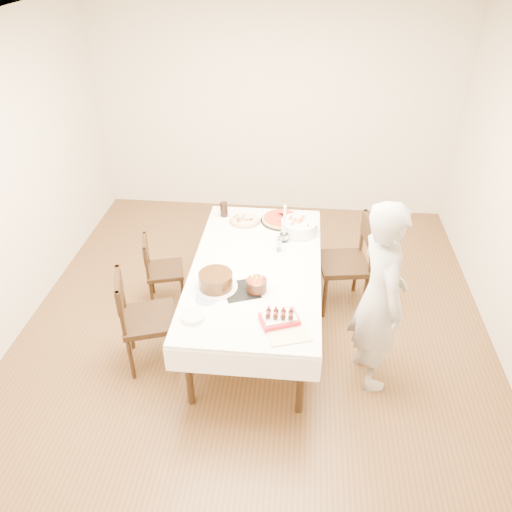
# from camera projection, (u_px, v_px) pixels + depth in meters

# --- Properties ---
(floor) EXTENTS (5.00, 5.00, 0.00)m
(floor) POSITION_uv_depth(u_px,v_px,m) (255.00, 327.00, 4.88)
(floor) COLOR #54341D
(floor) RESTS_ON ground
(wall_back) EXTENTS (4.50, 0.04, 2.70)m
(wall_back) POSITION_uv_depth(u_px,v_px,m) (275.00, 110.00, 6.19)
(wall_back) COLOR beige
(wall_back) RESTS_ON floor
(wall_front) EXTENTS (4.50, 0.04, 2.70)m
(wall_front) POSITION_uv_depth(u_px,v_px,m) (194.00, 489.00, 2.06)
(wall_front) COLOR beige
(wall_front) RESTS_ON floor
(ceiling) EXTENTS (5.00, 5.00, 0.00)m
(ceiling) POSITION_uv_depth(u_px,v_px,m) (254.00, 28.00, 3.37)
(ceiling) COLOR white
(ceiling) RESTS_ON wall_back
(dining_table) EXTENTS (1.47, 2.30, 0.75)m
(dining_table) POSITION_uv_depth(u_px,v_px,m) (256.00, 299.00, 4.65)
(dining_table) COLOR white
(dining_table) RESTS_ON floor
(chair_right_savory) EXTENTS (0.58, 0.58, 1.00)m
(chair_right_savory) POSITION_uv_depth(u_px,v_px,m) (343.00, 264.00, 4.91)
(chair_right_savory) COLOR black
(chair_right_savory) RESTS_ON floor
(chair_left_savory) EXTENTS (0.48, 0.48, 0.77)m
(chair_left_savory) POSITION_uv_depth(u_px,v_px,m) (165.00, 270.00, 5.01)
(chair_left_savory) COLOR black
(chair_left_savory) RESTS_ON floor
(chair_left_dessert) EXTENTS (0.61, 0.61, 0.95)m
(chair_left_dessert) POSITION_uv_depth(u_px,v_px,m) (149.00, 319.00, 4.26)
(chair_left_dessert) COLOR black
(chair_left_dessert) RESTS_ON floor
(person) EXTENTS (0.55, 0.70, 1.69)m
(person) POSITION_uv_depth(u_px,v_px,m) (380.00, 298.00, 3.91)
(person) COLOR #AAA5A1
(person) RESTS_ON floor
(pizza_white) EXTENTS (0.32, 0.32, 0.04)m
(pizza_white) POSITION_uv_depth(u_px,v_px,m) (245.00, 220.00, 5.07)
(pizza_white) COLOR beige
(pizza_white) RESTS_ON dining_table
(pizza_pepperoni) EXTENTS (0.47, 0.47, 0.04)m
(pizza_pepperoni) POSITION_uv_depth(u_px,v_px,m) (281.00, 219.00, 5.09)
(pizza_pepperoni) COLOR red
(pizza_pepperoni) RESTS_ON dining_table
(red_placemat) EXTENTS (0.28, 0.28, 0.01)m
(red_placemat) POSITION_uv_depth(u_px,v_px,m) (297.00, 230.00, 4.95)
(red_placemat) COLOR #B21E1E
(red_placemat) RESTS_ON dining_table
(pasta_bowl) EXTENTS (0.45, 0.45, 0.11)m
(pasta_bowl) POSITION_uv_depth(u_px,v_px,m) (299.00, 226.00, 4.88)
(pasta_bowl) COLOR white
(pasta_bowl) RESTS_ON dining_table
(taper_candle) EXTENTS (0.10, 0.10, 0.40)m
(taper_candle) POSITION_uv_depth(u_px,v_px,m) (285.00, 223.00, 4.68)
(taper_candle) COLOR white
(taper_candle) RESTS_ON dining_table
(shaker_pair) EXTENTS (0.12, 0.12, 0.12)m
(shaker_pair) POSITION_uv_depth(u_px,v_px,m) (279.00, 245.00, 4.61)
(shaker_pair) COLOR white
(shaker_pair) RESTS_ON dining_table
(cola_glass) EXTENTS (0.09, 0.09, 0.15)m
(cola_glass) POSITION_uv_depth(u_px,v_px,m) (224.00, 209.00, 5.15)
(cola_glass) COLOR black
(cola_glass) RESTS_ON dining_table
(layer_cake) EXTENTS (0.41, 0.41, 0.14)m
(layer_cake) POSITION_uv_depth(u_px,v_px,m) (216.00, 281.00, 4.14)
(layer_cake) COLOR #39210E
(layer_cake) RESTS_ON dining_table
(cake_board) EXTENTS (0.37, 0.37, 0.01)m
(cake_board) POSITION_uv_depth(u_px,v_px,m) (241.00, 290.00, 4.14)
(cake_board) COLOR black
(cake_board) RESTS_ON dining_table
(birthday_cake) EXTENTS (0.21, 0.21, 0.16)m
(birthday_cake) POSITION_uv_depth(u_px,v_px,m) (257.00, 282.00, 4.09)
(birthday_cake) COLOR #36170E
(birthday_cake) RESTS_ON dining_table
(strawberry_box) EXTENTS (0.34, 0.28, 0.07)m
(strawberry_box) POSITION_uv_depth(u_px,v_px,m) (279.00, 318.00, 3.80)
(strawberry_box) COLOR red
(strawberry_box) RESTS_ON dining_table
(box_lid) EXTENTS (0.36, 0.30, 0.03)m
(box_lid) POSITION_uv_depth(u_px,v_px,m) (289.00, 335.00, 3.70)
(box_lid) COLOR beige
(box_lid) RESTS_ON dining_table
(plate_stack) EXTENTS (0.23, 0.23, 0.04)m
(plate_stack) POSITION_uv_depth(u_px,v_px,m) (193.00, 316.00, 3.84)
(plate_stack) COLOR white
(plate_stack) RESTS_ON dining_table
(china_plate) EXTENTS (0.24, 0.24, 0.01)m
(china_plate) POSITION_uv_depth(u_px,v_px,m) (207.00, 298.00, 4.05)
(china_plate) COLOR white
(china_plate) RESTS_ON dining_table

